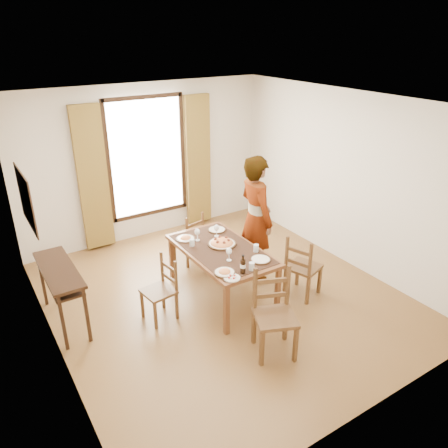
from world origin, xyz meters
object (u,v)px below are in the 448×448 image
pasta_platter (222,241)px  dining_table (221,253)px  man (256,219)px  console_table (59,276)px

pasta_platter → dining_table: bearing=-125.9°
pasta_platter → man: bearing=9.0°
pasta_platter → console_table: bearing=167.2°
console_table → man: 2.79m
dining_table → pasta_platter: size_ratio=4.07×
console_table → pasta_platter: bearing=-12.8°
man → pasta_platter: bearing=103.9°
console_table → man: (2.75, -0.37, 0.27)m
man → pasta_platter: (-0.65, -0.10, -0.15)m
console_table → pasta_platter: 2.15m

